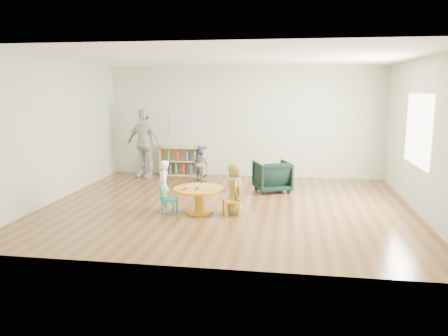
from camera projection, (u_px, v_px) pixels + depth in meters
name	position (u px, v px, depth m)	size (l,w,h in m)	color
room	(228.00, 108.00, 8.15)	(7.10, 7.00, 2.80)	brown
activity_table	(199.00, 196.00, 7.97)	(0.92, 0.92, 0.50)	orange
kid_chair_left	(167.00, 198.00, 7.97)	(0.28, 0.28, 0.51)	#1C9B7E
kid_chair_right	(233.00, 199.00, 7.82)	(0.38, 0.38, 0.54)	orange
bookshelf	(182.00, 161.00, 11.44)	(1.20, 0.30, 0.75)	tan
alphabet_poster	(183.00, 123.00, 11.38)	(0.74, 0.01, 0.54)	white
armchair	(272.00, 176.00, 9.62)	(0.72, 0.74, 0.68)	black
child_left	(163.00, 186.00, 8.02)	(0.35, 0.23, 0.95)	white
child_right	(235.00, 188.00, 7.87)	(0.46, 0.30, 0.95)	yellow
toddler	(201.00, 163.00, 10.72)	(0.43, 0.33, 0.88)	#17203B
adult_caretaker	(144.00, 143.00, 11.08)	(1.04, 0.43, 1.77)	silver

